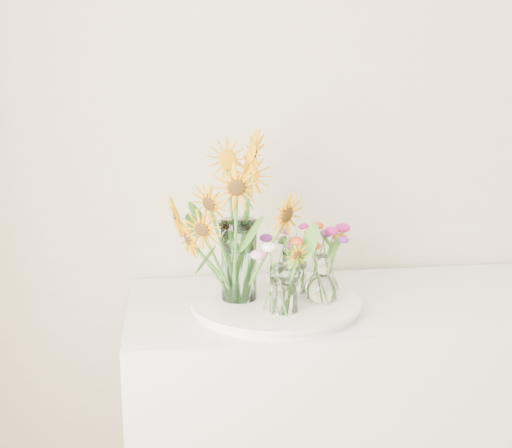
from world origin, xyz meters
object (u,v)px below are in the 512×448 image
mason_jar (239,260)px  small_vase_c (294,272)px  tray (275,305)px  small_vase_b (322,278)px  small_vase_a (284,289)px  counter (356,433)px

mason_jar → small_vase_c: mason_jar is taller
tray → small_vase_b: small_vase_b is taller
tray → small_vase_c: bearing=44.1°
tray → small_vase_b: (0.13, -0.02, 0.08)m
tray → small_vase_a: (0.01, -0.10, 0.08)m
counter → mason_jar: bearing=-175.6°
tray → small_vase_c: small_vase_c is taller
mason_jar → small_vase_a: (0.11, -0.12, -0.05)m
tray → small_vase_b: bearing=-9.6°
counter → small_vase_c: small_vase_c is taller
small_vase_a → small_vase_c: 0.17m
mason_jar → tray: bearing=-13.7°
small_vase_c → mason_jar: bearing=-166.4°
tray → mason_jar: 0.17m
counter → small_vase_a: 0.62m
small_vase_a → mason_jar: bearing=132.2°
mason_jar → counter: bearing=4.4°
counter → small_vase_c: size_ratio=11.04×
counter → mason_jar: mason_jar is taller
small_vase_c → tray: bearing=-135.9°
mason_jar → small_vase_c: bearing=13.6°
small_vase_b → small_vase_c: size_ratio=1.10×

